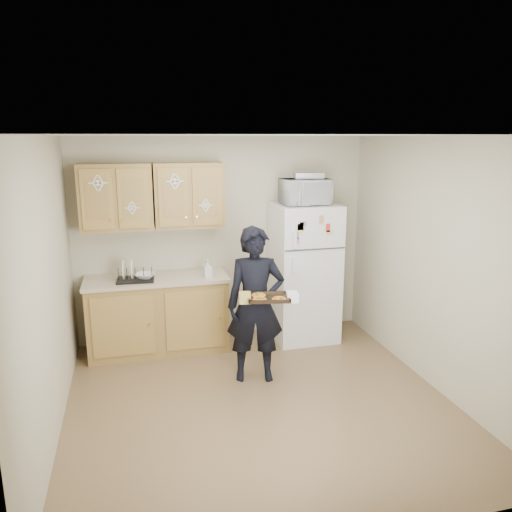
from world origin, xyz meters
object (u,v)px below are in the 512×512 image
at_px(refrigerator, 304,272).
at_px(baking_tray, 269,298).
at_px(person, 256,305).
at_px(dish_rack, 135,273).
at_px(microwave, 305,192).

bearing_deg(refrigerator, baking_tray, -123.22).
xyz_separation_m(person, dish_rack, (-1.18, 0.91, 0.17)).
distance_m(microwave, dish_rack, 2.19).
distance_m(person, baking_tray, 0.34).
bearing_deg(refrigerator, dish_rack, -179.21).
xyz_separation_m(refrigerator, person, (-0.86, -0.94, -0.04)).
bearing_deg(microwave, refrigerator, 53.43).
bearing_deg(refrigerator, person, -132.66).
bearing_deg(baking_tray, dish_rack, 146.55).
relative_size(baking_tray, dish_rack, 0.97).
height_order(refrigerator, dish_rack, refrigerator).
bearing_deg(refrigerator, microwave, -120.88).
height_order(person, microwave, microwave).
bearing_deg(microwave, baking_tray, -129.01).
relative_size(refrigerator, microwave, 3.08).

